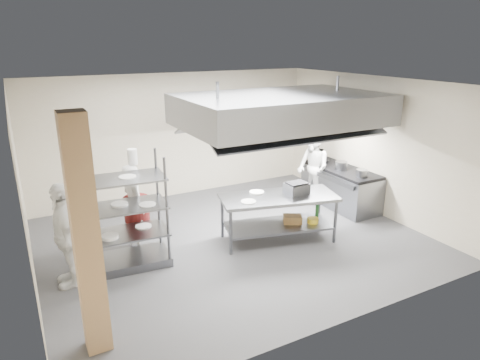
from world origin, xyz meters
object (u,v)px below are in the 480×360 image
chef_plating (65,235)px  stockpot (341,166)px  pass_rack (127,212)px  chef_line (313,168)px  griddle (297,189)px  island (278,218)px  chef_head (134,207)px  cooking_range (340,188)px

chef_plating → stockpot: size_ratio=6.21×
pass_rack → chef_line: pass_rack is taller
chef_line → griddle: size_ratio=4.10×
chef_line → island: bearing=-48.0°
island → chef_head: chef_head is taller
island → cooking_range: 2.47m
stockpot → island: bearing=-159.9°
cooking_range → griddle: griddle is taller
island → cooking_range: (2.30, 0.88, -0.04)m
chef_plating → chef_line: bearing=103.9°
pass_rack → chef_head: bearing=70.7°
cooking_range → chef_head: size_ratio=1.23×
cooking_range → chef_line: bearing=136.7°
chef_head → griddle: bearing=-122.4°
chef_head → stockpot: size_ratio=5.97×
island → pass_rack: size_ratio=1.13×
chef_head → chef_line: (4.33, 0.37, 0.04)m
pass_rack → cooking_range: (5.07, 0.51, -0.55)m
chef_line → stockpot: bearing=43.2°
chef_head → chef_line: 4.35m
island → chef_plating: bearing=-169.2°
stockpot → chef_line: bearing=127.4°
griddle → chef_head: bearing=158.4°
island → cooking_range: size_ratio=1.10×
chef_plating → island: bearing=89.3°
island → chef_line: size_ratio=1.28×
chef_plating → griddle: chef_plating is taller
chef_line → griddle: bearing=-40.5°
island → chef_plating: 3.80m
chef_plating → griddle: 4.15m
pass_rack → cooking_range: bearing=10.5°
chef_plating → stockpot: bearing=98.3°
pass_rack → chef_head: (0.26, 0.59, -0.16)m
cooking_range → chef_line: 0.79m
cooking_range → chef_plating: chef_plating is taller
chef_line → stockpot: (0.40, -0.52, 0.14)m
chef_line → stockpot: size_ratio=6.29×
island → cooking_range: island is taller
pass_rack → griddle: size_ratio=4.64×
chef_plating → stockpot: chef_plating is taller
chef_head → chef_plating: (-1.27, -0.74, 0.03)m
pass_rack → chef_plating: (-1.01, -0.15, -0.12)m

